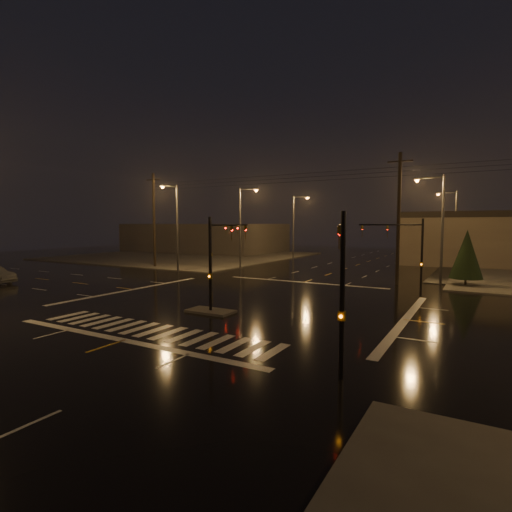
# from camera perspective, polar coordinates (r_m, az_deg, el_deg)

# --- Properties ---
(ground) EXTENTS (140.00, 140.00, 0.00)m
(ground) POSITION_cam_1_polar(r_m,az_deg,el_deg) (28.79, -1.78, -6.54)
(ground) COLOR black
(ground) RESTS_ON ground
(sidewalk_nw) EXTENTS (36.00, 36.00, 0.12)m
(sidewalk_nw) POSITION_cam_1_polar(r_m,az_deg,el_deg) (70.42, -9.91, 0.03)
(sidewalk_nw) COLOR #46443F
(sidewalk_nw) RESTS_ON ground
(median_island) EXTENTS (3.00, 1.60, 0.15)m
(median_island) POSITION_cam_1_polar(r_m,az_deg,el_deg) (25.52, -6.51, -7.84)
(median_island) COLOR #46443F
(median_island) RESTS_ON ground
(crosswalk) EXTENTS (15.00, 2.60, 0.01)m
(crosswalk) POSITION_cam_1_polar(r_m,az_deg,el_deg) (21.81, -14.40, -10.29)
(crosswalk) COLOR beige
(crosswalk) RESTS_ON ground
(stop_bar_near) EXTENTS (16.00, 0.50, 0.01)m
(stop_bar_near) POSITION_cam_1_polar(r_m,az_deg,el_deg) (20.48, -18.37, -11.36)
(stop_bar_near) COLOR beige
(stop_bar_near) RESTS_ON ground
(stop_bar_far) EXTENTS (16.00, 0.50, 0.01)m
(stop_bar_far) POSITION_cam_1_polar(r_m,az_deg,el_deg) (38.47, 6.82, -3.75)
(stop_bar_far) COLOR beige
(stop_bar_far) RESTS_ON ground
(commercial_block) EXTENTS (30.00, 18.00, 5.60)m
(commercial_block) POSITION_cam_1_polar(r_m,az_deg,el_deg) (82.77, -7.31, 2.63)
(commercial_block) COLOR #453F3D
(commercial_block) RESTS_ON ground
(signal_mast_median) EXTENTS (0.25, 4.59, 6.00)m
(signal_mast_median) POSITION_cam_1_polar(r_m,az_deg,el_deg) (25.74, -5.36, 0.55)
(signal_mast_median) COLOR black
(signal_mast_median) RESTS_ON ground
(signal_mast_ne) EXTENTS (4.84, 1.86, 6.00)m
(signal_mast_ne) POSITION_cam_1_polar(r_m,az_deg,el_deg) (34.68, 20.93, 1.37)
(signal_mast_ne) COLOR black
(signal_mast_ne) RESTS_ON ground
(signal_mast_nw) EXTENTS (4.84, 1.86, 6.00)m
(signal_mast_nw) POSITION_cam_1_polar(r_m,az_deg,el_deg) (41.98, -5.65, 2.15)
(signal_mast_nw) COLOR black
(signal_mast_nw) RESTS_ON ground
(signal_mast_se) EXTENTS (1.55, 3.87, 6.00)m
(signal_mast_se) POSITION_cam_1_polar(r_m,az_deg,el_deg) (15.15, 12.12, -2.48)
(signal_mast_se) COLOR black
(signal_mast_se) RESTS_ON ground
(streetlight_1) EXTENTS (2.77, 0.32, 10.00)m
(streetlight_1) POSITION_cam_1_polar(r_m,az_deg,el_deg) (49.44, -1.98, 4.86)
(streetlight_1) COLOR #38383A
(streetlight_1) RESTS_ON ground
(streetlight_2) EXTENTS (2.77, 0.32, 10.00)m
(streetlight_2) POSITION_cam_1_polar(r_m,az_deg,el_deg) (63.62, 5.62, 4.77)
(streetlight_2) COLOR #38383A
(streetlight_2) RESTS_ON ground
(streetlight_3) EXTENTS (2.77, 0.32, 10.00)m
(streetlight_3) POSITION_cam_1_polar(r_m,az_deg,el_deg) (40.26, 24.67, 4.52)
(streetlight_3) COLOR #38383A
(streetlight_3) RESTS_ON ground
(streetlight_4) EXTENTS (2.77, 0.32, 10.00)m
(streetlight_4) POSITION_cam_1_polar(r_m,az_deg,el_deg) (60.21, 26.35, 4.34)
(streetlight_4) COLOR #38383A
(streetlight_4) RESTS_ON ground
(streetlight_5) EXTENTS (0.32, 2.77, 10.00)m
(streetlight_5) POSITION_cam_1_polar(r_m,az_deg,el_deg) (46.80, -11.45, 4.79)
(streetlight_5) COLOR #38383A
(streetlight_5) RESTS_ON ground
(utility_pole_0) EXTENTS (2.20, 0.32, 12.00)m
(utility_pole_0) POSITION_cam_1_polar(r_m,az_deg,el_deg) (52.93, -14.36, 5.06)
(utility_pole_0) COLOR black
(utility_pole_0) RESTS_ON ground
(utility_pole_1) EXTENTS (2.20, 0.32, 12.00)m
(utility_pole_1) POSITION_cam_1_polar(r_m,az_deg,el_deg) (38.70, 19.70, 5.17)
(utility_pole_1) COLOR black
(utility_pole_1) RESTS_ON ground
(conifer_0) EXTENTS (2.79, 2.79, 5.06)m
(conifer_0) POSITION_cam_1_polar(r_m,az_deg,el_deg) (40.24, 27.87, 0.24)
(conifer_0) COLOR black
(conifer_0) RESTS_ON ground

